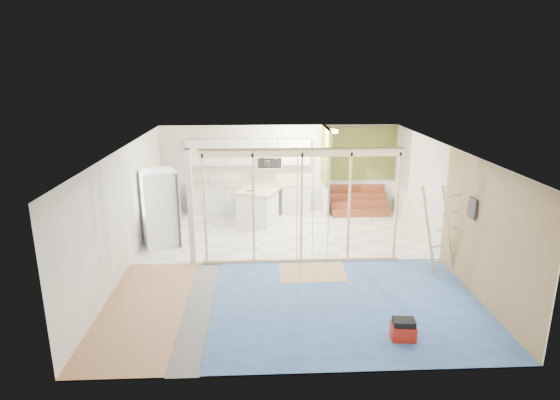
{
  "coord_description": "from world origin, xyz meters",
  "views": [
    {
      "loc": [
        -0.63,
        -9.72,
        4.24
      ],
      "look_at": [
        -0.14,
        0.6,
        1.29
      ],
      "focal_mm": 30.0,
      "sensor_mm": 36.0,
      "label": 1
    }
  ],
  "objects_px": {
    "fridge": "(159,208)",
    "toolbox": "(403,330)",
    "ladder": "(441,229)",
    "island": "(258,207)"
  },
  "relations": [
    {
      "from": "fridge",
      "to": "island",
      "type": "relative_size",
      "value": 1.42
    },
    {
      "from": "fridge",
      "to": "toolbox",
      "type": "xyz_separation_m",
      "value": [
        4.71,
        -4.46,
        -0.76
      ]
    },
    {
      "from": "toolbox",
      "to": "ladder",
      "type": "distance_m",
      "value": 3.02
    },
    {
      "from": "fridge",
      "to": "ladder",
      "type": "distance_m",
      "value": 6.51
    },
    {
      "from": "fridge",
      "to": "toolbox",
      "type": "distance_m",
      "value": 6.53
    },
    {
      "from": "island",
      "to": "fridge",
      "type": "bearing_deg",
      "value": -125.6
    },
    {
      "from": "island",
      "to": "toolbox",
      "type": "height_order",
      "value": "island"
    },
    {
      "from": "toolbox",
      "to": "fridge",
      "type": "bearing_deg",
      "value": 143.15
    },
    {
      "from": "toolbox",
      "to": "ladder",
      "type": "xyz_separation_m",
      "value": [
        1.5,
        2.49,
        0.8
      ]
    },
    {
      "from": "ladder",
      "to": "island",
      "type": "bearing_deg",
      "value": 138.76
    }
  ]
}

